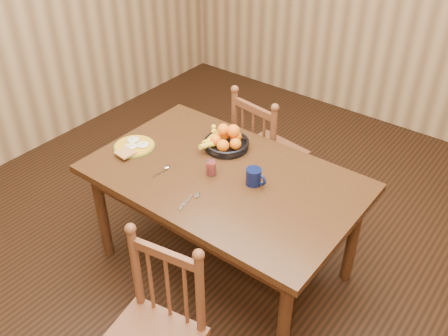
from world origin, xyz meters
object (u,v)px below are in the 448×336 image
Objects in this scene: dining_table at (224,186)px; chair_far at (266,153)px; fruit_bowl at (226,141)px; breakfast_plate at (134,146)px; chair_near at (154,336)px; coffee_mug at (254,177)px.

chair_far reaches higher than dining_table.
fruit_bowl is (-0.02, -0.46, 0.33)m from chair_far.
chair_far is 3.00× the size of fruit_bowl.
dining_table is 0.75m from chair_far.
breakfast_plate reaches higher than dining_table.
coffee_mug is at bearing 85.78° from chair_near.
chair_near is 2.96× the size of fruit_bowl.
dining_table is at bearing 10.55° from breakfast_plate.
chair_near reaches higher than fruit_bowl.
coffee_mug is (0.83, 0.15, 0.04)m from breakfast_plate.
coffee_mug is at bearing 125.71° from chair_far.
chair_far reaches higher than breakfast_plate.
fruit_bowl is at bearing 101.53° from chair_near.
dining_table is at bearing 110.78° from chair_far.
chair_far is 7.25× the size of coffee_mug.
breakfast_plate is at bearing -141.82° from fruit_bowl.
fruit_bowl is (-0.17, 0.24, 0.14)m from dining_table.
fruit_bowl reaches higher than breakfast_plate.
chair_far is 1.69m from chair_near.
chair_far reaches higher than fruit_bowl.
breakfast_plate is 0.84m from coffee_mug.
coffee_mug is (0.19, 0.04, 0.14)m from dining_table.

